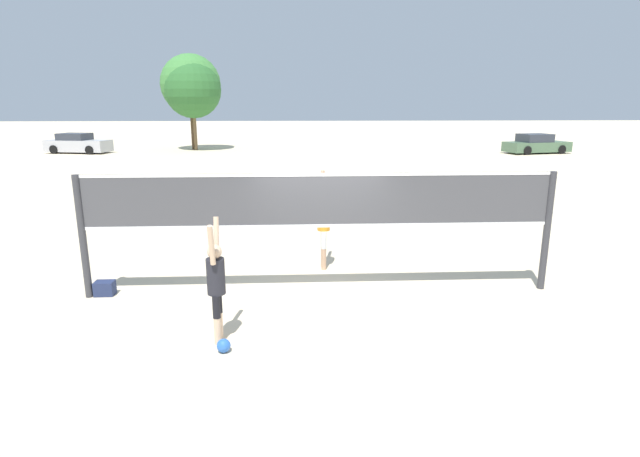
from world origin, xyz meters
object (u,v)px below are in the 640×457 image
object	(u,v)px
tree_left_cluster	(193,90)
tree_right_cluster	(191,85)
player_spiker	(216,280)
parked_car_mid	(78,144)
volleyball	(224,346)
player_blocker	(324,219)
parked_car_near	(536,145)
gear_bag	(105,288)
volleyball_net	(320,210)

from	to	relation	value
tree_left_cluster	tree_right_cluster	distance (m)	0.75
player_spiker	parked_car_mid	distance (m)	34.85
volleyball	tree_right_cluster	xyz separation A→B (m)	(-7.02, 34.48, 4.97)
player_blocker	tree_right_cluster	bearing A→B (deg)	-164.05
player_blocker	tree_left_cluster	xyz separation A→B (m)	(-8.51, 30.02, 3.53)
tree_left_cluster	tree_right_cluster	world-z (taller)	tree_right_cluster
parked_car_near	parked_car_mid	distance (m)	34.40
player_spiker	player_blocker	bearing A→B (deg)	-27.95
volleyball	tree_right_cluster	distance (m)	35.54
tree_left_cluster	tree_right_cluster	bearing A→B (deg)	111.72
player_blocker	gear_bag	world-z (taller)	player_blocker
volleyball_net	player_blocker	bearing A→B (deg)	84.06
parked_car_mid	tree_left_cluster	distance (m)	9.53
volleyball_net	volleyball	xyz separation A→B (m)	(-1.57, -2.37, -1.56)
player_spiker	gear_bag	size ratio (longest dim) A/B	5.35
gear_bag	tree_right_cluster	bearing A→B (deg)	97.81
player_spiker	tree_left_cluster	xyz separation A→B (m)	(-6.66, 33.51, 3.67)
gear_bag	tree_right_cluster	size ratio (longest dim) A/B	0.05
parked_car_mid	tree_right_cluster	distance (m)	9.64
volleyball_net	volleyball	world-z (taller)	volleyball_net
volleyball_net	volleyball	size ratio (longest dim) A/B	43.14
volleyball_net	parked_car_near	size ratio (longest dim) A/B	1.79
volleyball	volleyball_net	bearing A→B (deg)	56.47
volleyball_net	tree_left_cluster	world-z (taller)	tree_left_cluster
parked_car_mid	gear_bag	bearing A→B (deg)	-54.70
player_blocker	volleyball	bearing A→B (deg)	-24.06
player_blocker	tree_left_cluster	distance (m)	31.40
tree_right_cluster	player_spiker	bearing A→B (deg)	-78.56
volleyball_net	gear_bag	xyz separation A→B (m)	(-4.20, 0.07, -1.52)
gear_bag	tree_right_cluster	xyz separation A→B (m)	(-4.39, 32.04, 4.93)
gear_bag	tree_left_cluster	bearing A→B (deg)	97.53
gear_bag	parked_car_near	size ratio (longest dim) A/B	0.07
parked_car_near	player_blocker	bearing A→B (deg)	-136.19
parked_car_mid	tree_right_cluster	size ratio (longest dim) A/B	0.66
volleyball_net	parked_car_mid	distance (m)	33.89
volleyball_net	player_blocker	distance (m)	1.59
player_blocker	parked_car_mid	world-z (taller)	player_blocker
player_spiker	player_blocker	xyz separation A→B (m)	(1.85, 3.49, 0.14)
volleyball_net	gear_bag	size ratio (longest dim) A/B	24.92
player_blocker	gear_bag	distance (m)	4.69
volleyball	parked_car_near	size ratio (longest dim) A/B	0.04
volleyball_net	volleyball	distance (m)	3.24
parked_car_near	tree_left_cluster	xyz separation A→B (m)	(-25.96, 3.97, 4.04)
volleyball	parked_car_near	bearing A→B (deg)	57.35
volleyball_net	parked_car_mid	world-z (taller)	volleyball_net
parked_car_near	tree_left_cluster	bearing A→B (deg)	158.93
parked_car_near	tree_right_cluster	xyz separation A→B (m)	(-26.19, 4.56, 4.43)
parked_car_mid	tree_right_cluster	world-z (taller)	tree_right_cluster
gear_bag	parked_car_mid	xyz separation A→B (m)	(-12.54, 29.37, 0.53)
volleyball	tree_left_cluster	distance (m)	34.86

